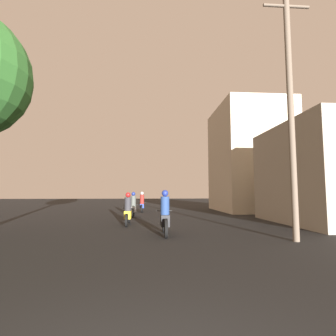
% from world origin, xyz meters
% --- Properties ---
extents(motorcycle_black, '(0.60, 1.97, 1.62)m').
position_xyz_m(motorcycle_black, '(0.58, 8.04, 0.64)').
color(motorcycle_black, black).
rests_on(motorcycle_black, ground_plane).
extents(motorcycle_yellow, '(0.60, 2.06, 1.53)m').
position_xyz_m(motorcycle_yellow, '(-1.00, 11.11, 0.61)').
color(motorcycle_yellow, black).
rests_on(motorcycle_yellow, ground_plane).
extents(motorcycle_white, '(0.60, 1.87, 1.55)m').
position_xyz_m(motorcycle_white, '(-0.98, 15.05, 0.62)').
color(motorcycle_white, black).
rests_on(motorcycle_white, ground_plane).
extents(motorcycle_blue, '(0.60, 2.04, 1.57)m').
position_xyz_m(motorcycle_blue, '(-0.55, 19.19, 0.63)').
color(motorcycle_blue, black).
rests_on(motorcycle_blue, ground_plane).
extents(building_right_near, '(4.48, 6.54, 4.91)m').
position_xyz_m(building_right_near, '(8.70, 10.87, 2.46)').
color(building_right_near, gray).
rests_on(building_right_near, ground_plane).
extents(building_right_far, '(5.29, 7.15, 8.65)m').
position_xyz_m(building_right_far, '(8.35, 19.70, 4.32)').
color(building_right_far, beige).
rests_on(building_right_far, ground_plane).
extents(utility_pole_near, '(1.60, 0.20, 8.35)m').
position_xyz_m(utility_pole_near, '(4.62, 6.49, 4.34)').
color(utility_pole_near, '#6B5B4C').
rests_on(utility_pole_near, ground_plane).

